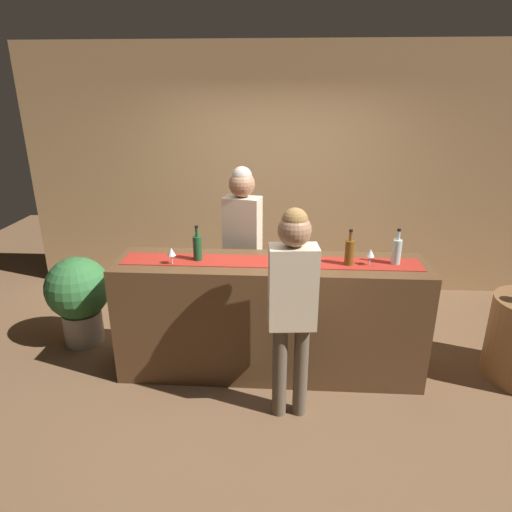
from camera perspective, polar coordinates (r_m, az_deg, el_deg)
name	(u,v)px	position (r m, az deg, el deg)	size (l,w,h in m)	color
ground_plane	(269,368)	(4.20, 1.67, -14.13)	(10.00, 10.00, 0.00)	brown
back_wall	(276,173)	(5.44, 2.54, 10.57)	(6.00, 0.12, 2.90)	tan
bar_counter	(270,318)	(3.92, 1.75, -7.87)	(2.60, 0.60, 1.04)	#543821
counter_runner_cloth	(270,262)	(3.71, 1.84, -0.72)	(2.47, 0.28, 0.01)	maroon
wine_bottle_clear	(397,251)	(3.79, 17.50, 0.58)	(0.07, 0.07, 0.30)	#B2C6C1
wine_bottle_amber	(349,252)	(3.68, 11.83, 0.51)	(0.07, 0.07, 0.30)	brown
wine_bottle_green	(197,248)	(3.73, -7.49, 1.05)	(0.07, 0.07, 0.30)	#194723
wine_glass_near_customer	(370,253)	(3.70, 14.38, 0.31)	(0.07, 0.07, 0.14)	silver
wine_glass_mid_counter	(171,252)	(3.68, -10.74, 0.46)	(0.07, 0.07, 0.14)	silver
bartender	(242,236)	(4.26, -1.74, 2.62)	(0.38, 0.27, 1.73)	#26262B
customer_sipping	(293,295)	(3.19, 4.68, -5.01)	(0.36, 0.23, 1.65)	brown
potted_plant_tall	(79,295)	(4.68, -21.68, -4.62)	(0.61, 0.61, 0.89)	#9E9389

